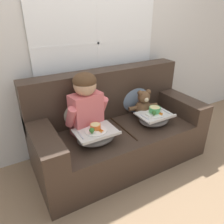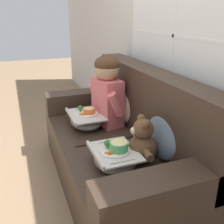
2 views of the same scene
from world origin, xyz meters
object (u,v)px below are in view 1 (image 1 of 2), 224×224
Objects in this scene: lap_tray_child at (96,136)px; lap_tray_teddy at (154,118)px; throw_pillow_behind_teddy at (135,96)px; teddy_bear at (143,106)px; throw_pillow_behind_child at (80,109)px; child_figure at (86,101)px; couch at (117,130)px.

lap_tray_child and lap_tray_teddy have the same top height.
throw_pillow_behind_teddy is at bearing 27.80° from lap_tray_child.
throw_pillow_behind_teddy reaches higher than lap_tray_teddy.
teddy_bear reaches higher than lap_tray_teddy.
lap_tray_teddy is (0.73, -0.38, -0.13)m from throw_pillow_behind_child.
throw_pillow_behind_teddy is 0.19m from teddy_bear.
child_figure is (-0.73, -0.17, 0.16)m from throw_pillow_behind_teddy.
throw_pillow_behind_teddy is 0.76m from child_figure.
couch is 4.52× the size of throw_pillow_behind_teddy.
lap_tray_teddy is (0.73, 0.00, 0.00)m from lap_tray_child.
couch reaches higher than lap_tray_teddy.
lap_tray_child is at bearing -149.83° from couch.
throw_pillow_behind_teddy is 0.40m from lap_tray_teddy.
teddy_bear is at bearing -0.80° from couch.
couch is at bearing -154.68° from throw_pillow_behind_teddy.
throw_pillow_behind_child reaches higher than throw_pillow_behind_teddy.
throw_pillow_behind_child is 1.19× the size of teddy_bear.
lap_tray_teddy is at bearing -89.86° from throw_pillow_behind_teddy.
throw_pillow_behind_child reaches higher than lap_tray_teddy.
teddy_bear is 0.76m from lap_tray_child.
teddy_bear is at bearing -0.27° from child_figure.
child_figure is at bearing 163.97° from lap_tray_teddy.
couch is 4.35× the size of throw_pillow_behind_child.
lap_tray_child is (-0.73, -0.38, -0.13)m from throw_pillow_behind_teddy.
child_figure is (-0.36, -0.00, 0.44)m from couch.
lap_tray_teddy is at bearing -16.03° from child_figure.
throw_pillow_behind_child is (-0.36, 0.17, 0.29)m from couch.
lap_tray_teddy is at bearing 0.06° from lap_tray_child.
couch reaches higher than throw_pillow_behind_teddy.
couch is 0.43m from teddy_bear.
throw_pillow_behind_child is 0.83m from lap_tray_teddy.
throw_pillow_behind_child reaches higher than teddy_bear.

